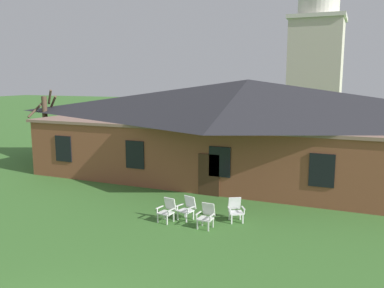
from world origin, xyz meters
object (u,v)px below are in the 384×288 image
at_px(lawn_chair_by_porch, 167,209).
at_px(lawn_chair_left_end, 207,215).
at_px(lawn_chair_middle, 235,209).
at_px(lawn_chair_near_door, 187,207).

relative_size(lawn_chair_by_porch, lawn_chair_left_end, 1.00).
distance_m(lawn_chair_left_end, lawn_chair_middle, 1.41).
bearing_deg(lawn_chair_middle, lawn_chair_near_door, -163.31).
height_order(lawn_chair_near_door, lawn_chair_left_end, same).
relative_size(lawn_chair_near_door, lawn_chair_left_end, 1.00).
bearing_deg(lawn_chair_by_porch, lawn_chair_near_door, 40.37).
distance_m(lawn_chair_near_door, lawn_chair_left_end, 1.21).
height_order(lawn_chair_left_end, lawn_chair_middle, same).
xyz_separation_m(lawn_chair_by_porch, lawn_chair_middle, (2.55, 1.12, 0.00)).
relative_size(lawn_chair_left_end, lawn_chair_middle, 1.00).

